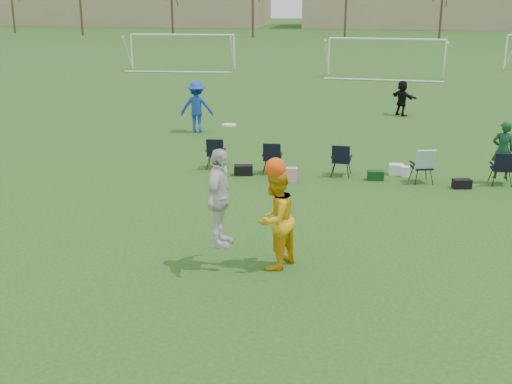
% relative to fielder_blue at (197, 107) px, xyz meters
% --- Properties ---
extents(ground, '(260.00, 260.00, 0.00)m').
position_rel_fielder_blue_xyz_m(ground, '(3.59, -13.41, -0.99)').
color(ground, '#1F4917').
rests_on(ground, ground).
extents(fielder_blue, '(1.36, 0.89, 1.98)m').
position_rel_fielder_blue_xyz_m(fielder_blue, '(0.00, 0.00, 0.00)').
color(fielder_blue, '#173AAF').
rests_on(fielder_blue, ground).
extents(fielder_black, '(1.28, 1.39, 1.55)m').
position_rel_fielder_blue_xyz_m(fielder_black, '(8.00, 4.94, -0.21)').
color(fielder_black, black).
rests_on(fielder_black, ground).
extents(center_contest, '(1.88, 1.41, 2.87)m').
position_rel_fielder_blue_xyz_m(center_contest, '(4.35, -12.34, 0.22)').
color(center_contest, silver).
rests_on(center_contest, ground).
extents(sideline_setup, '(8.98, 1.55, 1.79)m').
position_rel_fielder_blue_xyz_m(sideline_setup, '(6.70, -5.43, -0.46)').
color(sideline_setup, '#103D21').
rests_on(sideline_setup, ground).
extents(goal_left, '(7.39, 0.76, 2.46)m').
position_rel_fielder_blue_xyz_m(goal_left, '(-6.41, 20.59, 0.94)').
color(goal_left, white).
rests_on(goal_left, ground).
extents(goal_mid, '(7.40, 0.63, 2.46)m').
position_rel_fielder_blue_xyz_m(goal_mid, '(7.59, 18.59, 0.94)').
color(goal_mid, white).
rests_on(goal_mid, ground).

